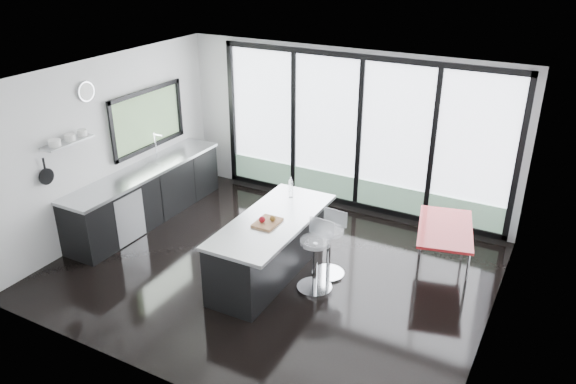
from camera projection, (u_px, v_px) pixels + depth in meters
The scene contains 11 objects.
floor at pixel (272, 270), 8.20m from camera, with size 6.00×5.00×0.00m, color black.
ceiling at pixel (270, 80), 7.02m from camera, with size 6.00×5.00×0.00m, color white.
wall_back at pixel (358, 141), 9.51m from camera, with size 6.00×0.09×2.80m.
wall_front at pixel (146, 270), 5.61m from camera, with size 6.00×0.00×2.80m, color silver.
wall_left at pixel (120, 132), 9.05m from camera, with size 0.26×5.00×2.80m.
wall_right at pixel (501, 233), 6.31m from camera, with size 0.00×5.00×2.80m, color silver.
counter_cabinets at pixel (147, 194), 9.48m from camera, with size 0.69×3.24×1.36m.
island at pixel (268, 246), 7.90m from camera, with size 0.97×2.25×1.18m.
bar_stool_near at pixel (315, 264), 7.60m from camera, with size 0.49×0.49×0.77m, color silver.
bar_stool_far at pixel (329, 252), 7.93m from camera, with size 0.47×0.47×0.75m, color silver.
red_table at pixel (443, 248), 8.07m from camera, with size 0.74×1.29×0.69m, color maroon.
Camera 1 is at (3.53, -6.01, 4.46)m, focal length 35.00 mm.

